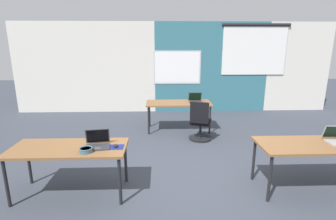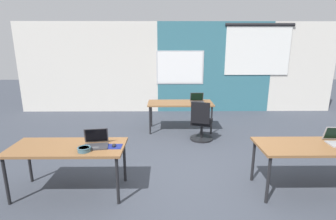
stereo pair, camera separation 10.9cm
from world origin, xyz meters
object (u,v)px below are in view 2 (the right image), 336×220
at_px(desk_far_center, 180,105).
at_px(snack_bowl, 84,149).
at_px(laptop_far_right, 197,100).
at_px(mouse_near_left_inner, 114,145).
at_px(chair_far_right, 201,124).
at_px(desk_near_left, 68,150).
at_px(desk_near_right, 314,149).
at_px(laptop_near_left_inner, 96,143).

height_order(desk_far_center, snack_bowl, snack_bowl).
xyz_separation_m(desk_far_center, laptop_far_right, (0.42, 0.01, 0.11)).
distance_m(mouse_near_left_inner, snack_bowl, 0.40).
bearing_deg(chair_far_right, snack_bowl, 67.67).
height_order(desk_near_left, desk_far_center, same).
bearing_deg(laptop_far_right, snack_bowl, -123.94).
relative_size(desk_near_left, mouse_near_left_inner, 15.30).
bearing_deg(laptop_far_right, desk_near_right, -66.50).
height_order(desk_near_left, laptop_near_left_inner, laptop_near_left_inner).
distance_m(desk_near_right, snack_bowl, 3.21).
height_order(desk_near_right, laptop_far_right, laptop_far_right).
bearing_deg(desk_near_right, desk_near_left, 180.00).
bearing_deg(desk_near_left, chair_far_right, 43.41).
bearing_deg(laptop_near_left_inner, snack_bowl, -128.77).
bearing_deg(desk_near_left, desk_near_right, 0.00).
relative_size(desk_near_right, chair_far_right, 1.74).
bearing_deg(chair_far_right, mouse_near_left_inner, 71.58).
distance_m(desk_near_right, laptop_near_left_inner, 3.10).
bearing_deg(desk_near_right, snack_bowl, -176.65).
bearing_deg(laptop_far_right, laptop_near_left_inner, -124.10).
distance_m(desk_far_center, snack_bowl, 3.32).
relative_size(desk_far_center, laptop_far_right, 4.72).
bearing_deg(mouse_near_left_inner, desk_near_left, 177.63).
distance_m(laptop_far_right, snack_bowl, 3.53).
bearing_deg(laptop_far_right, mouse_near_left_inner, -119.95).
bearing_deg(mouse_near_left_inner, laptop_near_left_inner, 173.24).
distance_m(desk_near_left, mouse_near_left_inner, 0.66).
relative_size(mouse_near_left_inner, chair_far_right, 0.11).
bearing_deg(desk_far_center, desk_near_right, -57.99).
bearing_deg(snack_bowl, laptop_near_left_inner, 60.20).
xyz_separation_m(laptop_near_left_inner, chair_far_right, (1.78, 2.06, -0.39)).
height_order(mouse_near_left_inner, snack_bowl, snack_bowl).
relative_size(desk_near_right, desk_far_center, 1.00).
distance_m(desk_near_left, desk_near_right, 3.50).
relative_size(desk_near_left, laptop_near_left_inner, 4.32).
distance_m(desk_far_center, chair_far_right, 0.90).
distance_m(laptop_far_right, chair_far_right, 0.84).
relative_size(desk_near_right, snack_bowl, 9.01).
distance_m(desk_near_right, laptop_far_right, 3.10).
distance_m(desk_near_right, mouse_near_left_inner, 2.84).
xyz_separation_m(desk_near_right, laptop_far_right, (-1.33, 2.81, 0.11)).
distance_m(chair_far_right, snack_bowl, 2.97).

